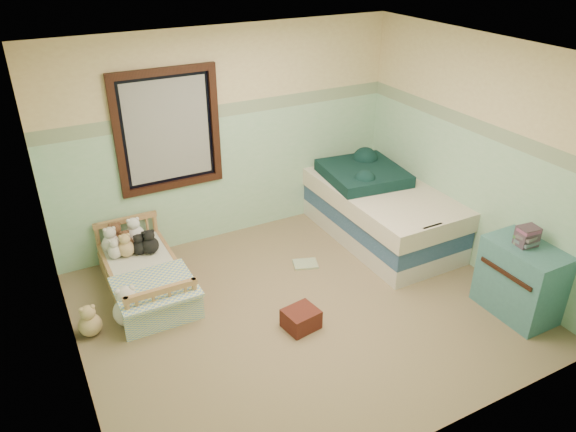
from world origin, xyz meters
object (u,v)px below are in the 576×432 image
plush_floor_cream (128,312)px  floor_book (305,264)px  toddler_bed_frame (146,283)px  red_pillow (301,319)px  dresser (521,280)px  twin_bed_frame (377,227)px  plush_floor_tan (90,325)px

plush_floor_cream → floor_book: plush_floor_cream is taller
toddler_bed_frame → red_pillow: 1.73m
dresser → red_pillow: size_ratio=2.40×
toddler_bed_frame → dresser: 3.79m
twin_bed_frame → plush_floor_tan: bearing=-175.5°
dresser → red_pillow: 2.17m
toddler_bed_frame → plush_floor_cream: bearing=-121.7°
floor_book → toddler_bed_frame: bearing=-172.7°
twin_bed_frame → red_pillow: bearing=-146.9°
plush_floor_cream → floor_book: bearing=2.9°
plush_floor_cream → red_pillow: 1.66m
dresser → red_pillow: dresser is taller
plush_floor_tan → twin_bed_frame: same height
plush_floor_tan → toddler_bed_frame: bearing=35.3°
red_pillow → toddler_bed_frame: bearing=131.7°
plush_floor_cream → twin_bed_frame: 3.16m
plush_floor_tan → red_pillow: bearing=-24.9°
plush_floor_tan → twin_bed_frame: 3.51m
floor_book → plush_floor_tan: bearing=-158.4°
red_pillow → floor_book: bearing=58.2°
dresser → red_pillow: (-2.01, 0.78, -0.28)m
plush_floor_tan → red_pillow: size_ratio=0.70×
toddler_bed_frame → plush_floor_tan: (-0.65, -0.46, 0.02)m
toddler_bed_frame → plush_floor_tan: plush_floor_tan is taller
dresser → floor_book: size_ratio=2.78×
plush_floor_cream → red_pillow: size_ratio=0.92×
twin_bed_frame → red_pillow: (-1.70, -1.11, -0.01)m
floor_book → twin_bed_frame: bearing=28.8°
toddler_bed_frame → plush_floor_tan: bearing=-144.7°
toddler_bed_frame → twin_bed_frame: size_ratio=0.67×
toddler_bed_frame → dresser: bearing=-33.3°
floor_book → red_pillow: bearing=-102.4°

